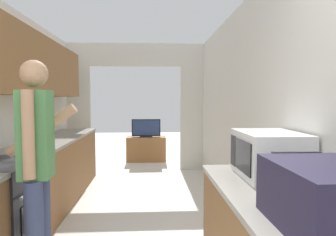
{
  "coord_description": "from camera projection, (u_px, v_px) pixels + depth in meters",
  "views": [
    {
      "loc": [
        0.31,
        -0.71,
        1.42
      ],
      "look_at": [
        0.49,
        2.67,
        1.2
      ],
      "focal_mm": 32.0,
      "sensor_mm": 36.0,
      "label": 1
    }
  ],
  "objects": [
    {
      "name": "person",
      "position": [
        37.0,
        169.0,
        2.17
      ],
      "size": [
        0.54,
        0.38,
        1.7
      ],
      "rotation": [
        0.0,
        0.0,
        1.62
      ],
      "color": "#384266",
      "rests_on": "ground_plane"
    },
    {
      "name": "television",
      "position": [
        146.0,
        128.0,
        6.8
      ],
      "size": [
        0.65,
        0.16,
        0.41
      ],
      "color": "black",
      "rests_on": "tv_cabinet"
    },
    {
      "name": "tv_cabinet",
      "position": [
        146.0,
        149.0,
        6.87
      ],
      "size": [
        0.89,
        0.42,
        0.56
      ],
      "color": "brown",
      "rests_on": "ground_plane"
    },
    {
      "name": "wall_far_with_doorway",
      "position": [
        136.0,
        97.0,
        5.87
      ],
      "size": [
        3.06,
        0.06,
        2.5
      ],
      "color": "silver",
      "rests_on": "ground_plane"
    },
    {
      "name": "knife",
      "position": [
        16.0,
        151.0,
        3.04
      ],
      "size": [
        0.12,
        0.34,
        0.02
      ],
      "rotation": [
        0.0,
        0.0,
        0.39
      ],
      "color": "#B7B7BC",
      "rests_on": "counter_left"
    },
    {
      "name": "counter_left",
      "position": [
        49.0,
        174.0,
        3.91
      ],
      "size": [
        0.62,
        3.75,
        0.88
      ],
      "color": "brown",
      "rests_on": "ground_plane"
    },
    {
      "name": "microwave",
      "position": [
        269.0,
        155.0,
        2.06
      ],
      "size": [
        0.4,
        0.54,
        0.31
      ],
      "color": "white",
      "rests_on": "counter_right"
    },
    {
      "name": "suitcase",
      "position": [
        329.0,
        197.0,
        1.22
      ],
      "size": [
        0.41,
        0.56,
        0.27
      ],
      "color": "#231E38",
      "rests_on": "counter_right"
    },
    {
      "name": "wall_right",
      "position": [
        266.0,
        117.0,
        2.75
      ],
      "size": [
        0.06,
        7.58,
        2.5
      ],
      "color": "silver",
      "rests_on": "ground_plane"
    }
  ]
}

